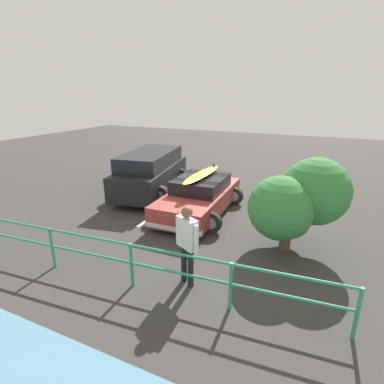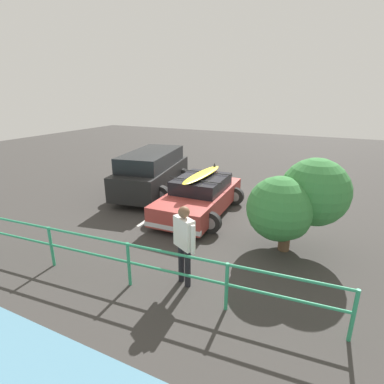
{
  "view_description": "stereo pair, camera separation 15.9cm",
  "coord_description": "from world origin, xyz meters",
  "px_view_note": "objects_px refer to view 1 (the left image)",
  "views": [
    {
      "loc": [
        -4.08,
        9.3,
        4.02
      ],
      "look_at": [
        -0.27,
        0.92,
        0.95
      ],
      "focal_mm": 28.0,
      "sensor_mm": 36.0,
      "label": 1
    },
    {
      "loc": [
        -4.22,
        9.23,
        4.02
      ],
      "look_at": [
        -0.27,
        0.92,
        0.95
      ],
      "focal_mm": 28.0,
      "sensor_mm": 36.0,
      "label": 2
    }
  ],
  "objects_px": {
    "person_bystander": "(187,239)",
    "bush_near_left": "(293,203)",
    "sedan_car": "(200,196)",
    "suv_car": "(151,172)"
  },
  "relations": [
    {
      "from": "person_bystander",
      "to": "bush_near_left",
      "type": "bearing_deg",
      "value": -126.16
    },
    {
      "from": "person_bystander",
      "to": "bush_near_left",
      "type": "height_order",
      "value": "bush_near_left"
    },
    {
      "from": "sedan_car",
      "to": "bush_near_left",
      "type": "distance_m",
      "value": 3.57
    },
    {
      "from": "suv_car",
      "to": "bush_near_left",
      "type": "distance_m",
      "value": 6.36
    },
    {
      "from": "sedan_car",
      "to": "bush_near_left",
      "type": "height_order",
      "value": "bush_near_left"
    },
    {
      "from": "sedan_car",
      "to": "bush_near_left",
      "type": "relative_size",
      "value": 1.71
    },
    {
      "from": "bush_near_left",
      "to": "suv_car",
      "type": "bearing_deg",
      "value": -23.36
    },
    {
      "from": "suv_car",
      "to": "person_bystander",
      "type": "height_order",
      "value": "person_bystander"
    },
    {
      "from": "sedan_car",
      "to": "person_bystander",
      "type": "relative_size",
      "value": 2.35
    },
    {
      "from": "person_bystander",
      "to": "suv_car",
      "type": "bearing_deg",
      "value": -51.29
    }
  ]
}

